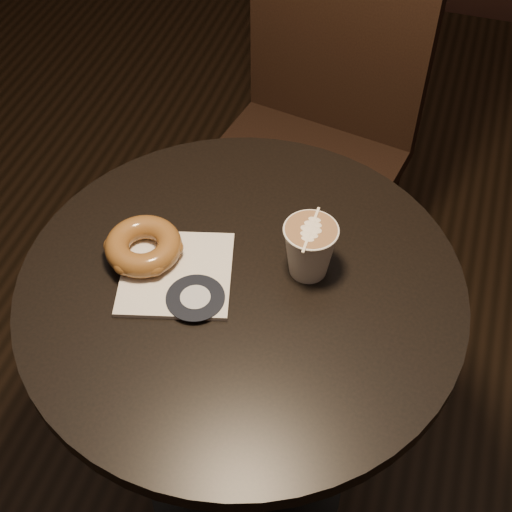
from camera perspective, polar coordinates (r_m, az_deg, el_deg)
name	(u,v)px	position (r m, az deg, el deg)	size (l,w,h in m)	color
cafe_table	(243,354)	(1.27, -1.06, -7.81)	(0.70, 0.70, 0.75)	black
chair	(318,110)	(1.67, 4.96, 11.56)	(0.49, 0.49, 1.07)	black
pastry_bag	(176,273)	(1.12, -6.39, -1.40)	(0.17, 0.17, 0.01)	silver
doughnut	(143,246)	(1.13, -9.00, 0.80)	(0.12, 0.12, 0.04)	brown
latte_cup	(309,250)	(1.09, 4.30, 0.48)	(0.08, 0.08, 0.09)	silver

